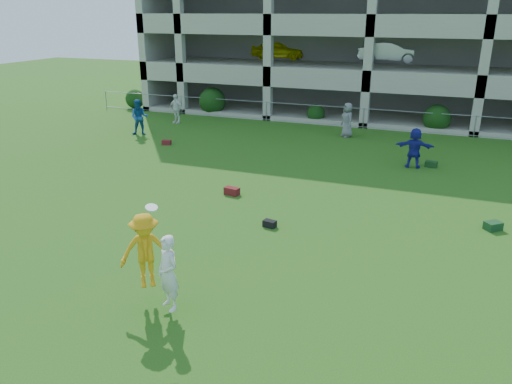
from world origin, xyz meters
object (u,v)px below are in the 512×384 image
at_px(bystander_b, 176,109).
at_px(bystander_a, 139,117).
at_px(parking_garage, 390,18).
at_px(bystander_c, 347,120).
at_px(frisbee_contest, 151,256).
at_px(bystander_d, 414,148).

bearing_deg(bystander_b, bystander_a, -83.43).
height_order(bystander_a, parking_garage, parking_garage).
xyz_separation_m(bystander_a, parking_garage, (11.19, 14.77, 5.04)).
xyz_separation_m(bystander_a, bystander_c, (10.73, 3.65, -0.05)).
bearing_deg(parking_garage, frisbee_contest, -92.64).
distance_m(bystander_a, bystander_d, 14.60).
bearing_deg(bystander_d, bystander_c, -53.87).
height_order(bystander_d, parking_garage, parking_garage).
distance_m(bystander_b, bystander_c, 10.43).
height_order(bystander_a, bystander_b, bystander_a).
bearing_deg(frisbee_contest, bystander_c, 87.21).
bearing_deg(parking_garage, bystander_c, -92.39).
distance_m(bystander_d, frisbee_contest, 14.28).
bearing_deg(bystander_c, frisbee_contest, -40.48).
xyz_separation_m(bystander_c, frisbee_contest, (-0.88, -18.04, 0.34)).
distance_m(frisbee_contest, parking_garage, 29.57).
distance_m(bystander_b, frisbee_contest, 20.26).
relative_size(bystander_d, frisbee_contest, 0.73).
xyz_separation_m(bystander_a, frisbee_contest, (9.85, -14.39, 0.29)).
distance_m(bystander_a, bystander_b, 3.49).
relative_size(bystander_d, parking_garage, 0.06).
bearing_deg(bystander_c, parking_garage, 139.91).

